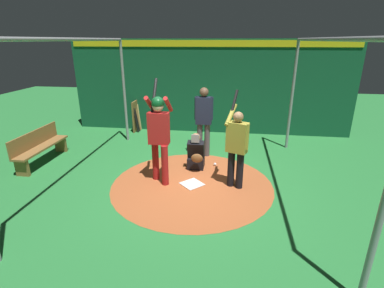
{
  "coord_description": "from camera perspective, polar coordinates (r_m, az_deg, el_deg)",
  "views": [
    {
      "loc": [
        5.63,
        0.79,
        3.01
      ],
      "look_at": [
        0.0,
        0.0,
        0.95
      ],
      "focal_mm": 26.97,
      "sensor_mm": 36.0,
      "label": 1
    }
  ],
  "objects": [
    {
      "name": "ground_plane",
      "position": [
        6.43,
        0.0,
        -7.99
      ],
      "size": [
        25.28,
        25.28,
        0.0
      ],
      "primitive_type": "plane",
      "color": "#287A38"
    },
    {
      "name": "dirt_circle",
      "position": [
        6.43,
        0.0,
        -7.96
      ],
      "size": [
        3.53,
        3.53,
        0.01
      ],
      "primitive_type": "cylinder",
      "color": "#AD562D",
      "rests_on": "ground"
    },
    {
      "name": "home_plate",
      "position": [
        6.42,
        0.0,
        -7.89
      ],
      "size": [
        0.59,
        0.59,
        0.01
      ],
      "primitive_type": "cube",
      "rotation": [
        0.0,
        0.0,
        0.79
      ],
      "color": "white",
      "rests_on": "dirt_circle"
    },
    {
      "name": "batter",
      "position": [
        6.16,
        -6.58,
        2.6
      ],
      "size": [
        0.68,
        0.49,
        2.24
      ],
      "color": "maroon",
      "rests_on": "ground"
    },
    {
      "name": "catcher",
      "position": [
        7.06,
        0.8,
        -2.16
      ],
      "size": [
        0.58,
        0.4,
        0.92
      ],
      "color": "black",
      "rests_on": "ground"
    },
    {
      "name": "umpire",
      "position": [
        7.64,
        2.32,
        5.14
      ],
      "size": [
        0.23,
        0.49,
        1.87
      ],
      "color": "#4C4C51",
      "rests_on": "ground"
    },
    {
      "name": "visitor",
      "position": [
        6.03,
        8.83,
        -0.13
      ],
      "size": [
        0.65,
        0.52,
        2.04
      ],
      "rotation": [
        0.0,
        0.0,
        -0.39
      ],
      "color": "black",
      "rests_on": "ground"
    },
    {
      "name": "back_wall",
      "position": [
        9.78,
        3.33,
        11.24
      ],
      "size": [
        0.22,
        9.28,
        3.05
      ],
      "color": "#145133",
      "rests_on": "ground"
    },
    {
      "name": "cage_frame",
      "position": [
        5.75,
        0.0,
        11.05
      ],
      "size": [
        5.49,
        4.97,
        3.05
      ],
      "color": "gray",
      "rests_on": "ground"
    },
    {
      "name": "bat_rack",
      "position": [
        10.26,
        -10.87,
        5.34
      ],
      "size": [
        0.7,
        0.19,
        1.05
      ],
      "color": "olive",
      "rests_on": "ground"
    },
    {
      "name": "bench",
      "position": [
        8.34,
        -27.91,
        -0.37
      ],
      "size": [
        1.83,
        0.36,
        0.85
      ],
      "color": "olive",
      "rests_on": "ground"
    },
    {
      "name": "baseball_0",
      "position": [
        7.33,
        4.58,
        -4.01
      ],
      "size": [
        0.07,
        0.07,
        0.07
      ],
      "primitive_type": "sphere",
      "color": "white",
      "rests_on": "dirt_circle"
    },
    {
      "name": "baseball_1",
      "position": [
        7.36,
        8.02,
        -4.04
      ],
      "size": [
        0.07,
        0.07,
        0.07
      ],
      "primitive_type": "sphere",
      "color": "white",
      "rests_on": "dirt_circle"
    }
  ]
}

